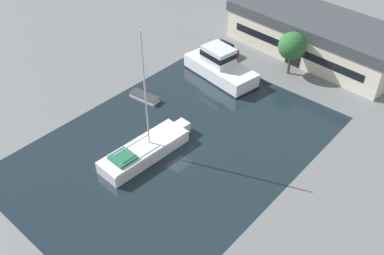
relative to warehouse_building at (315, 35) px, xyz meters
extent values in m
plane|color=slate|center=(-0.92, -28.52, -2.91)|extent=(440.00, 440.00, 0.00)
cube|color=black|center=(-0.92, -28.52, -2.91)|extent=(24.86, 35.21, 0.01)
cube|color=beige|center=(0.00, 0.00, -0.76)|extent=(25.50, 12.09, 4.31)
cube|color=#383D42|center=(0.00, 0.00, 2.12)|extent=(26.26, 12.45, 1.45)
cube|color=black|center=(-0.42, -5.04, -1.40)|extent=(2.40, 0.26, 3.02)
cube|color=black|center=(-0.42, -5.04, -0.54)|extent=(20.97, 1.77, 1.08)
cylinder|color=brown|center=(0.30, -7.26, -1.53)|extent=(0.38, 0.38, 2.76)
sphere|color=#28602D|center=(0.30, -7.26, 1.24)|extent=(3.73, 3.73, 3.73)
cube|color=maroon|center=(-9.85, -8.80, -2.23)|extent=(4.84, 2.20, 0.80)
cube|color=black|center=(-9.66, -8.82, -1.53)|extent=(2.57, 1.80, 0.59)
cube|color=black|center=(-10.89, -8.72, -1.56)|extent=(0.16, 1.46, 0.47)
cylinder|color=black|center=(-11.37, -9.50, -2.61)|extent=(0.61, 0.25, 0.60)
cylinder|color=black|center=(-11.23, -7.87, -2.61)|extent=(0.61, 0.25, 0.60)
cylinder|color=black|center=(-8.46, -9.73, -2.61)|extent=(0.61, 0.25, 0.60)
cylinder|color=black|center=(-8.33, -8.11, -2.61)|extent=(0.61, 0.25, 0.60)
cube|color=silver|center=(-2.35, -31.92, -2.23)|extent=(3.79, 10.30, 1.36)
cube|color=silver|center=(-2.05, -26.26, -2.23)|extent=(1.52, 1.28, 1.36)
cube|color=silver|center=(-2.35, -31.92, -1.51)|extent=(3.64, 9.89, 0.08)
cylinder|color=silver|center=(-2.31, -31.16, 4.99)|extent=(0.16, 0.16, 12.92)
cylinder|color=silver|center=(-2.43, -33.44, -0.37)|extent=(0.37, 4.56, 0.12)
cube|color=#236647|center=(-2.50, -34.71, -1.32)|extent=(2.39, 2.35, 0.30)
cube|color=white|center=(-6.12, -14.15, -1.92)|extent=(10.95, 5.79, 1.97)
cube|color=black|center=(-6.12, -14.15, -2.77)|extent=(11.07, 5.89, 0.18)
cube|color=silver|center=(-6.63, -14.07, 0.19)|extent=(4.39, 3.61, 2.24)
cube|color=black|center=(-6.63, -14.07, 0.41)|extent=(4.48, 3.71, 0.72)
cube|color=silver|center=(-10.01, -24.60, -2.62)|extent=(3.99, 1.78, 0.57)
cube|color=#333338|center=(-10.01, -24.60, -2.29)|extent=(4.15, 1.88, 0.08)
camera|label=1|loc=(23.68, -53.92, 28.12)|focal=40.00mm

